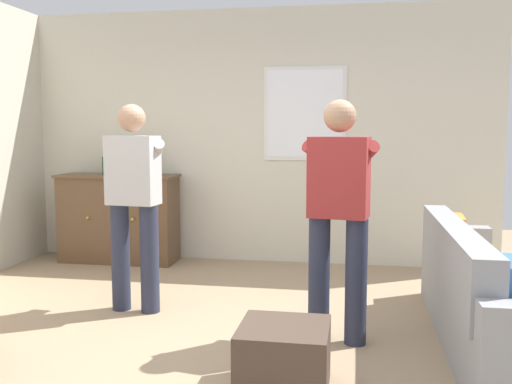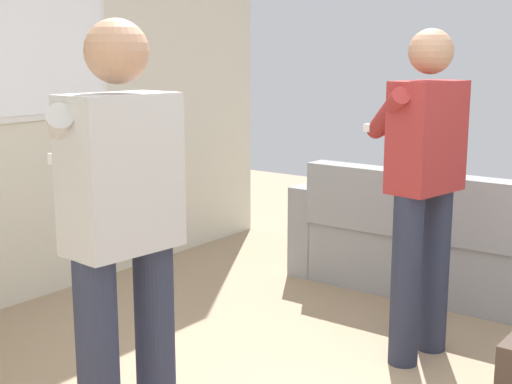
# 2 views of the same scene
# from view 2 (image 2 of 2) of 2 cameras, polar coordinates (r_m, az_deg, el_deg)

# --- Properties ---
(couch) EXTENTS (0.57, 2.45, 0.83)m
(couch) POSITION_cam_2_polar(r_m,az_deg,el_deg) (4.69, 16.68, -4.67)
(couch) COLOR gray
(couch) RESTS_ON ground
(person_standing_left) EXTENTS (0.56, 0.49, 1.68)m
(person_standing_left) POSITION_cam_2_polar(r_m,az_deg,el_deg) (2.57, -10.73, -3.27)
(person_standing_left) COLOR #282D42
(person_standing_left) RESTS_ON ground
(person_standing_right) EXTENTS (0.55, 0.50, 1.68)m
(person_standing_right) POSITION_cam_2_polar(r_m,az_deg,el_deg) (3.67, 13.22, 0.95)
(person_standing_right) COLOR #282D42
(person_standing_right) RESTS_ON ground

